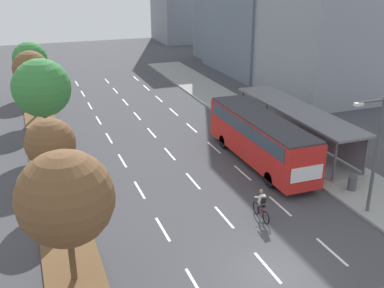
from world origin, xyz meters
The scene contains 18 objects.
ground_plane centered at (0.00, 0.00, 0.00)m, with size 140.00×140.00×0.00m, color #424247.
median_strip centered at (-8.30, 20.00, 0.06)m, with size 2.60×52.00×0.12m, color brown.
sidewalk_right centered at (9.25, 20.00, 0.07)m, with size 4.50×52.00×0.15m, color gray.
lane_divider_left centered at (-3.50, 17.23, 0.00)m, with size 0.14×45.45×0.01m.
lane_divider_center centered at (0.00, 17.23, 0.00)m, with size 0.14×45.45×0.01m.
lane_divider_right centered at (3.50, 17.23, 0.00)m, with size 0.14×45.45×0.01m.
bus_shelter centered at (9.53, 12.97, 1.86)m, with size 2.90×13.54×2.86m.
bus centered at (5.25, 11.10, 2.07)m, with size 2.54×11.29×3.37m.
cyclist centered at (1.79, 4.43, 0.79)m, with size 0.46×1.82×1.71m.
median_tree_nearest centered at (-8.33, 2.65, 4.03)m, with size 4.04×4.04×5.94m.
median_tree_second centered at (-8.32, 10.88, 3.41)m, with size 2.87×2.87×4.74m.
median_tree_third centered at (-8.13, 19.12, 4.63)m, with size 4.18×4.18×6.61m.
median_tree_fourth centered at (-8.53, 27.35, 4.37)m, with size 3.11×3.11×5.83m.
median_tree_fifth centered at (-8.33, 35.58, 3.75)m, with size 3.52×3.52×5.39m.
streetlight centered at (7.42, 2.90, 3.89)m, with size 1.91×0.24×6.50m.
trash_bin centered at (8.45, 5.30, 0.57)m, with size 0.52×0.52×0.85m, color #4C4C51.
building_near_right centered at (19.60, 25.34, 9.51)m, with size 9.50×12.80×19.02m, color #8E939E.
building_far_right centered at (20.77, 46.19, 8.16)m, with size 11.00×8.40×16.32m, color slate.
Camera 1 is at (-9.35, -14.60, 12.87)m, focal length 43.05 mm.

